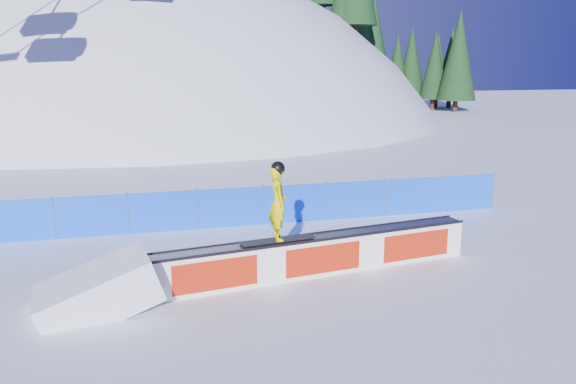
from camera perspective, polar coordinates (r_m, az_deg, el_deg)
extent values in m
plane|color=white|center=(12.76, -11.63, -9.67)|extent=(160.00, 160.00, 0.00)
sphere|color=white|center=(58.45, -13.08, -10.44)|extent=(64.00, 64.00, 64.00)
cylinder|color=#301D13|center=(58.09, 2.96, 17.81)|extent=(0.50, 0.50, 1.40)
cylinder|color=#301D13|center=(58.97, 4.07, 16.84)|extent=(0.50, 0.50, 1.40)
cylinder|color=#301D13|center=(56.59, 5.24, 16.85)|extent=(0.50, 0.50, 1.40)
cylinder|color=#301D13|center=(52.23, 9.57, 14.41)|extent=(0.50, 0.50, 1.40)
cylinder|color=#301D13|center=(60.55, 8.54, 12.68)|extent=(0.50, 0.50, 1.40)
cone|color=black|center=(60.76, 8.71, 17.58)|extent=(4.04, 4.04, 9.19)
cylinder|color=#301D13|center=(55.78, 10.99, 12.09)|extent=(0.50, 0.50, 1.40)
cone|color=black|center=(55.87, 11.16, 15.89)|extent=(2.73, 2.73, 6.21)
cylinder|color=#301D13|center=(56.22, 12.70, 9.87)|extent=(0.50, 0.50, 1.40)
cone|color=black|center=(56.19, 12.93, 14.49)|extent=(3.46, 3.46, 7.86)
cylinder|color=#301D13|center=(62.18, 10.99, 9.09)|extent=(0.50, 0.50, 1.40)
cone|color=black|center=(62.05, 11.14, 12.50)|extent=(2.73, 2.73, 6.21)
cylinder|color=#301D13|center=(60.98, 14.21, 8.54)|extent=(0.50, 0.50, 1.40)
cone|color=black|center=(60.83, 14.42, 12.26)|extent=(2.96, 2.96, 6.73)
cylinder|color=#301D13|center=(60.49, 16.12, 8.40)|extent=(0.50, 0.50, 1.40)
cone|color=black|center=(60.35, 16.46, 13.57)|extent=(4.28, 4.28, 9.74)
cylinder|color=#301D13|center=(59.60, 20.92, 8.00)|extent=(0.50, 0.50, 1.40)
cone|color=black|center=(59.45, 21.26, 12.13)|extent=(3.27, 3.27, 7.43)
cylinder|color=#301D13|center=(64.10, 20.21, 8.34)|extent=(0.50, 0.50, 1.40)
cone|color=black|center=(63.97, 20.58, 12.99)|extent=(4.06, 4.06, 9.24)
cube|color=blue|center=(16.85, -12.55, -1.99)|extent=(22.00, 0.03, 1.20)
cylinder|color=#3C4A6C|center=(17.02, -22.70, -2.37)|extent=(0.05, 0.05, 1.30)
cylinder|color=#3C4A6C|center=(16.84, -15.96, -2.02)|extent=(0.05, 0.05, 1.30)
cylinder|color=#3C4A6C|center=(16.89, -9.17, -1.63)|extent=(0.05, 0.05, 1.30)
cylinder|color=#3C4A6C|center=(17.17, -2.51, -1.23)|extent=(0.05, 0.05, 1.30)
cylinder|color=#3C4A6C|center=(17.68, 3.84, -0.83)|extent=(0.05, 0.05, 1.30)
cylinder|color=#3C4A6C|center=(18.39, 9.77, -0.45)|extent=(0.05, 0.05, 1.30)
cylinder|color=#3C4A6C|center=(19.29, 15.20, -0.10)|extent=(0.05, 0.05, 1.30)
cylinder|color=#3C4A6C|center=(20.34, 20.12, 0.22)|extent=(0.05, 0.05, 1.30)
cube|color=white|center=(13.25, 3.14, -6.50)|extent=(7.88, 1.64, 0.89)
cube|color=#91949F|center=(13.10, 3.16, -4.59)|extent=(7.81, 1.65, 0.04)
cube|color=black|center=(12.88, 3.67, -4.86)|extent=(7.82, 1.18, 0.06)
cube|color=black|center=(13.32, 2.67, -4.24)|extent=(7.82, 1.18, 0.06)
cube|color=red|center=(13.03, 3.63, -6.84)|extent=(7.42, 1.11, 0.67)
cube|color=red|center=(13.47, 2.66, -6.17)|extent=(7.42, 1.11, 0.67)
cube|color=black|center=(12.69, -1.01, -4.89)|extent=(1.76, 0.56, 0.03)
imported|color=#D3CE00|center=(12.45, -1.02, -1.13)|extent=(0.41, 0.62, 1.68)
sphere|color=black|center=(12.29, -1.04, 2.42)|extent=(0.31, 0.31, 0.31)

